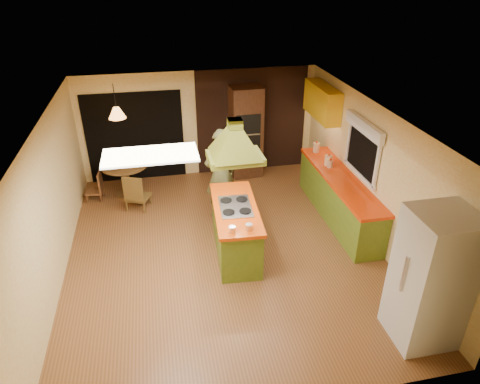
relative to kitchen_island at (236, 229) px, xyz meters
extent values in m
plane|color=brown|center=(-0.21, 0.10, -0.47)|extent=(6.50, 6.50, 0.00)
plane|color=#FCEDB4|center=(-0.21, 3.35, 0.78)|extent=(5.50, 0.00, 5.50)
plane|color=#FCEDB4|center=(-0.21, -3.15, 0.78)|extent=(5.50, 0.00, 5.50)
plane|color=#FCEDB4|center=(-2.96, 0.10, 0.78)|extent=(0.00, 6.50, 6.50)
plane|color=#FCEDB4|center=(2.54, 0.10, 0.78)|extent=(0.00, 6.50, 6.50)
plane|color=silver|center=(-0.21, 0.10, 2.03)|extent=(6.50, 6.50, 0.00)
cube|color=#381E14|center=(1.04, 3.33, 0.78)|extent=(2.64, 0.03, 2.50)
cube|color=black|center=(-1.71, 3.33, 0.58)|extent=(2.20, 0.03, 2.10)
cube|color=olive|center=(2.24, 0.70, -0.04)|extent=(0.58, 3.00, 0.86)
cube|color=#E53807|center=(2.24, 0.70, 0.42)|extent=(0.62, 3.05, 0.06)
cube|color=yellow|center=(2.36, 2.30, 1.48)|extent=(0.34, 1.40, 0.70)
cube|color=black|center=(2.51, 0.50, 1.08)|extent=(0.03, 1.16, 0.96)
cube|color=white|center=(2.46, 0.50, 1.55)|extent=(0.10, 1.35, 0.22)
cube|color=white|center=(-1.31, -1.10, 2.02)|extent=(1.20, 0.60, 0.03)
cube|color=#5C761D|center=(0.00, 0.00, -0.04)|extent=(0.79, 1.81, 0.86)
cube|color=#D54407|center=(0.00, 0.00, 0.43)|extent=(0.86, 1.89, 0.06)
cube|color=silver|center=(0.00, 0.00, 0.46)|extent=(0.58, 0.81, 0.02)
cube|color=#62681A|center=(0.00, 0.00, 1.38)|extent=(0.89, 0.65, 0.11)
pyramid|color=#62681A|center=(0.00, 0.00, 1.88)|extent=(0.89, 0.65, 0.45)
cube|color=#62681A|center=(0.00, 0.00, 1.96)|extent=(0.22, 0.22, 0.15)
imported|color=#4C4D29|center=(-0.05, 1.27, 0.47)|extent=(0.79, 0.65, 1.88)
cube|color=silver|center=(2.15, -2.44, 0.53)|extent=(0.82, 0.77, 1.99)
cube|color=#4A2A17|center=(0.84, 3.05, 0.61)|extent=(0.75, 0.62, 2.17)
cube|color=black|center=(0.84, 2.75, 0.91)|extent=(0.56, 0.05, 0.45)
cube|color=black|center=(0.84, 2.75, 0.41)|extent=(0.56, 0.05, 0.45)
cylinder|color=brown|center=(-1.97, 2.56, 0.26)|extent=(1.00, 1.00, 0.05)
cylinder|color=brown|center=(-1.97, 2.56, -0.09)|extent=(0.14, 0.14, 0.70)
cylinder|color=brown|center=(-1.97, 2.56, -0.44)|extent=(0.56, 0.56, 0.05)
cone|color=#FF9E3F|center=(-1.97, 2.56, 1.43)|extent=(0.40, 0.40, 0.23)
cylinder|color=beige|center=(2.19, 1.98, 0.55)|extent=(0.17, 0.17, 0.21)
cylinder|color=#F7E9C6|center=(2.19, 1.28, 0.56)|extent=(0.16, 0.16, 0.21)
cylinder|color=beige|center=(2.19, 1.17, 0.53)|extent=(0.12, 0.12, 0.15)
camera|label=1|loc=(-1.18, -6.20, 4.22)|focal=32.00mm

